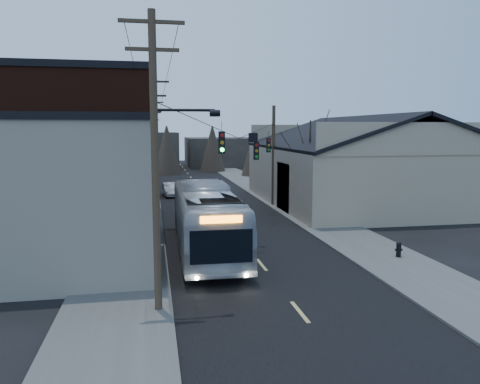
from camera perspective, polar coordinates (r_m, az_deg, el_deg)
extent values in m
plane|color=black|center=(15.79, 9.62, -16.95)|extent=(160.00, 160.00, 0.00)
cube|color=black|center=(44.22, -3.89, -0.84)|extent=(9.00, 110.00, 0.02)
cube|color=#474744|center=(43.94, -12.34, -0.98)|extent=(4.00, 110.00, 0.12)
cube|color=#474744|center=(45.42, 4.28, -0.55)|extent=(4.00, 110.00, 0.12)
cube|color=gray|center=(22.97, -20.32, -0.43)|extent=(8.00, 8.00, 7.00)
cube|color=black|center=(33.83, -19.02, 4.64)|extent=(10.00, 12.00, 10.00)
cube|color=#2F2B25|center=(49.72, -15.72, 3.89)|extent=(9.00, 14.00, 7.00)
cube|color=gray|center=(42.67, 14.53, 2.00)|extent=(16.00, 20.00, 5.00)
cube|color=black|center=(40.93, 9.59, 7.23)|extent=(8.16, 20.60, 2.86)
cube|color=black|center=(44.33, 19.42, 6.93)|extent=(8.16, 20.60, 2.86)
cube|color=#2F2B25|center=(78.52, -11.31, 4.95)|extent=(10.00, 12.00, 6.00)
cube|color=#2F2B25|center=(84.40, -2.38, 4.93)|extent=(12.00, 14.00, 5.00)
cone|color=black|center=(35.51, 8.48, 2.84)|extent=(0.40, 0.40, 7.20)
cylinder|color=#382B1E|center=(16.48, -10.30, 3.03)|extent=(0.28, 0.28, 10.50)
cube|color=#382B1E|center=(16.81, -10.72, 19.74)|extent=(2.20, 0.12, 0.12)
cylinder|color=#382B1E|center=(31.47, -10.48, 4.74)|extent=(0.28, 0.28, 10.00)
cube|color=#382B1E|center=(31.58, -10.69, 13.10)|extent=(2.20, 0.12, 0.12)
cylinder|color=#382B1E|center=(46.47, -10.55, 5.34)|extent=(0.28, 0.28, 9.50)
cube|color=#382B1E|center=(46.50, -10.68, 10.70)|extent=(2.20, 0.12, 0.12)
cylinder|color=#382B1E|center=(61.47, -10.58, 5.65)|extent=(0.28, 0.28, 9.00)
cube|color=#382B1E|center=(61.47, -10.68, 9.47)|extent=(2.20, 0.12, 0.12)
cylinder|color=#382B1E|center=(39.80, 4.10, 4.36)|extent=(0.28, 0.28, 8.50)
cube|color=black|center=(21.17, -2.24, 6.05)|extent=(0.28, 0.20, 1.00)
cube|color=black|center=(26.09, 1.99, 5.04)|extent=(0.28, 0.20, 1.00)
cube|color=black|center=(32.42, 3.49, 5.73)|extent=(0.28, 0.20, 1.00)
imported|color=#A9AEB5|center=(25.16, -4.13, -3.29)|extent=(3.17, 12.74, 3.54)
imported|color=#9E9FA6|center=(46.41, -8.48, 0.31)|extent=(1.75, 4.10, 1.31)
cylinder|color=black|center=(25.18, 18.77, -6.80)|extent=(0.25, 0.25, 0.62)
sphere|color=black|center=(25.10, 18.81, -6.04)|extent=(0.27, 0.27, 0.27)
cylinder|color=black|center=(25.17, 18.78, -6.68)|extent=(0.37, 0.16, 0.12)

